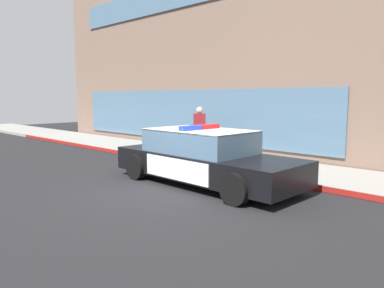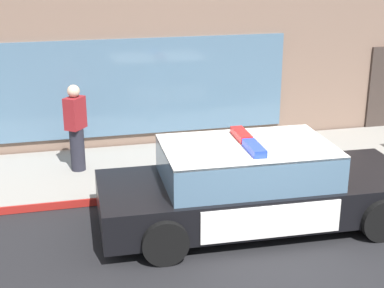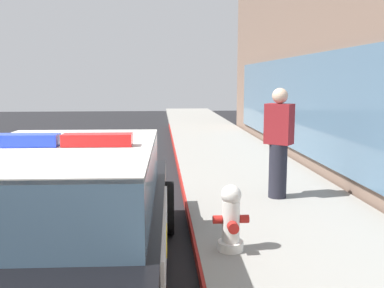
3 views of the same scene
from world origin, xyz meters
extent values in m
plane|color=black|center=(0.00, 0.00, 0.00)|extent=(48.00, 48.00, 0.00)
cube|color=gray|center=(0.00, 3.61, 0.07)|extent=(48.00, 2.67, 0.15)
cube|color=maroon|center=(0.00, 2.26, 0.08)|extent=(28.80, 0.04, 0.14)
cube|color=black|center=(0.12, 0.96, 0.50)|extent=(5.14, 1.98, 0.60)
cube|color=silver|center=(1.75, 0.92, 0.67)|extent=(1.78, 1.86, 0.05)
cube|color=silver|center=(-1.66, 1.00, 0.67)|extent=(1.47, 1.86, 0.05)
cube|color=silver|center=(0.04, 1.90, 0.50)|extent=(2.14, 0.08, 0.51)
cube|color=silver|center=(0.00, 0.02, 0.50)|extent=(2.14, 0.08, 0.51)
cube|color=yellow|center=(0.04, 1.92, 0.50)|extent=(0.22, 0.02, 0.26)
cube|color=slate|center=(-0.08, 0.96, 1.07)|extent=(2.69, 1.74, 0.60)
cube|color=silver|center=(-0.08, 0.96, 1.36)|extent=(2.69, 1.74, 0.04)
cube|color=red|center=(-0.07, 1.30, 1.44)|extent=(0.22, 0.64, 0.11)
cube|color=blue|center=(-0.09, 0.63, 1.44)|extent=(0.22, 0.64, 0.11)
cylinder|color=black|center=(1.83, 1.85, 0.34)|extent=(0.69, 0.24, 0.68)
cylinder|color=black|center=(1.78, -0.01, 0.34)|extent=(0.69, 0.24, 0.68)
cylinder|color=black|center=(-1.54, 1.93, 0.34)|extent=(0.69, 0.24, 0.68)
cylinder|color=black|center=(-1.58, 0.07, 0.34)|extent=(0.69, 0.24, 0.68)
cylinder|color=silver|center=(-0.54, 2.62, 0.20)|extent=(0.28, 0.28, 0.10)
cylinder|color=silver|center=(-0.54, 2.62, 0.47)|extent=(0.19, 0.19, 0.45)
sphere|color=silver|center=(-0.54, 2.62, 0.77)|extent=(0.22, 0.22, 0.22)
cylinder|color=#B21E19|center=(-0.54, 2.62, 0.84)|extent=(0.06, 0.06, 0.05)
cylinder|color=#B21E19|center=(-0.54, 2.47, 0.50)|extent=(0.09, 0.10, 0.09)
cylinder|color=#B21E19|center=(-0.54, 2.76, 0.50)|extent=(0.09, 0.10, 0.09)
cylinder|color=#B21E19|center=(-0.39, 2.62, 0.46)|extent=(0.10, 0.12, 0.12)
cylinder|color=#23232D|center=(-2.61, 3.70, 0.57)|extent=(0.28, 0.28, 0.85)
cube|color=maroon|center=(-2.61, 3.70, 1.31)|extent=(0.45, 0.48, 0.62)
sphere|color=beige|center=(-2.61, 3.70, 1.74)|extent=(0.24, 0.24, 0.24)
camera|label=1|loc=(6.12, -5.79, 2.18)|focal=33.92mm
camera|label=2|loc=(-2.89, -6.99, 4.27)|focal=53.23mm
camera|label=3|loc=(3.93, 1.87, 1.98)|focal=40.75mm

